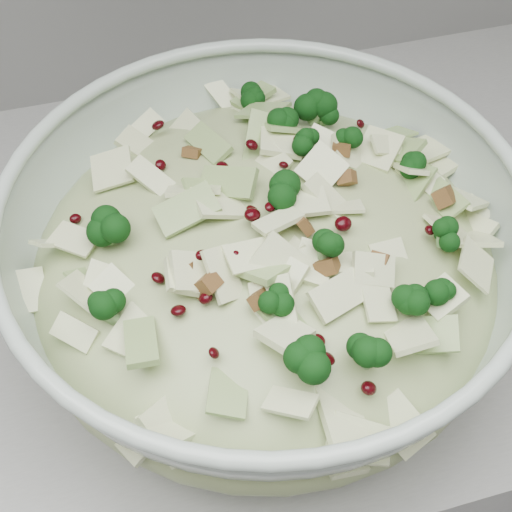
{
  "coord_description": "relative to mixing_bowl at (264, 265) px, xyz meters",
  "views": [
    {
      "loc": [
        -0.19,
        1.26,
        1.45
      ],
      "look_at": [
        -0.1,
        1.59,
        1.02
      ],
      "focal_mm": 50.0,
      "sensor_mm": 36.0,
      "label": 1
    }
  ],
  "objects": [
    {
      "name": "counter",
      "position": [
        0.09,
        0.1,
        -0.54
      ],
      "size": [
        3.6,
        0.6,
        0.9
      ],
      "primitive_type": "cube",
      "color": "#A2A39E",
      "rests_on": "floor"
    },
    {
      "name": "mixing_bowl",
      "position": [
        0.0,
        0.0,
        0.0
      ],
      "size": [
        0.46,
        0.46,
        0.17
      ],
      "rotation": [
        0.0,
        0.0,
        -0.14
      ],
      "color": "#B0C2B5",
      "rests_on": "counter"
    },
    {
      "name": "salad",
      "position": [
        -0.0,
        0.0,
        0.03
      ],
      "size": [
        0.43,
        0.43,
        0.17
      ],
      "rotation": [
        0.0,
        0.0,
        -0.13
      ],
      "color": "#A6B47B",
      "rests_on": "mixing_bowl"
    }
  ]
}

